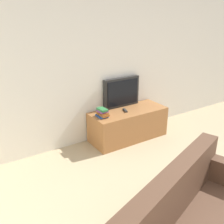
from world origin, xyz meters
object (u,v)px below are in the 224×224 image
Objects in this scene: remote_on_stand at (125,110)px; television at (121,92)px; tv_stand at (128,124)px; book_stack at (103,113)px.

television is at bearing 70.65° from remote_on_stand.
television is (0.01, 0.23, 0.51)m from tv_stand.
book_stack is (-0.51, -0.01, 0.32)m from tv_stand.
tv_stand is 0.61m from book_stack.
remote_on_stand is (-0.08, -0.23, -0.24)m from television.
tv_stand is at bearing -92.59° from television.
book_stack is at bearing -178.83° from tv_stand.
tv_stand is 0.56m from television.
tv_stand is 1.92× the size of television.
remote_on_stand reaches higher than tv_stand.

